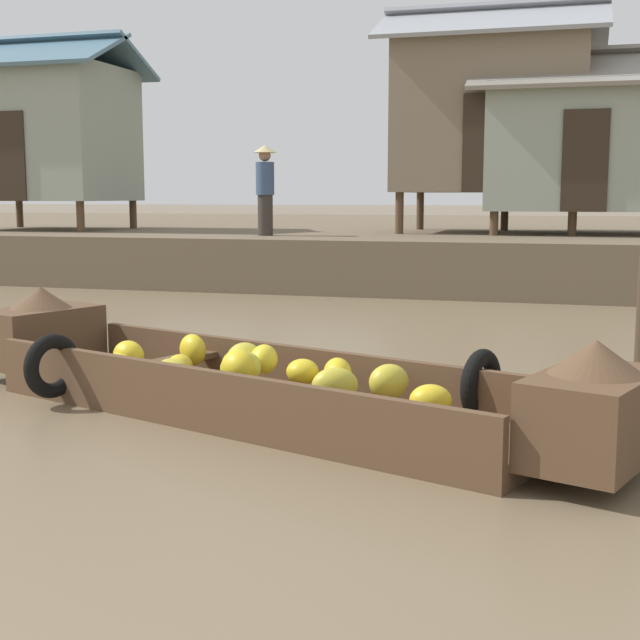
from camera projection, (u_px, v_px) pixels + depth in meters
name	position (u px, v px, depth m)	size (l,w,h in m)	color
ground_plane	(323.00, 329.00, 11.08)	(300.00, 300.00, 0.00)	#726047
riverbank_strip	(460.00, 241.00, 23.85)	(160.00, 20.00, 0.94)	brown
banana_boat	(255.00, 380.00, 6.67)	(5.78, 2.93, 0.84)	brown
stilt_house_left	(44.00, 132.00, 19.01)	(4.07, 3.11, 4.12)	#4C3826
stilt_house_mid_left	(492.00, 113.00, 17.46)	(4.34, 3.26, 4.47)	#4C3826
stilt_house_mid_right	(585.00, 145.00, 16.89)	(4.26, 3.35, 3.51)	#4C3826
vendor_person	(265.00, 185.00, 16.23)	(0.44, 0.44, 1.66)	#332D28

